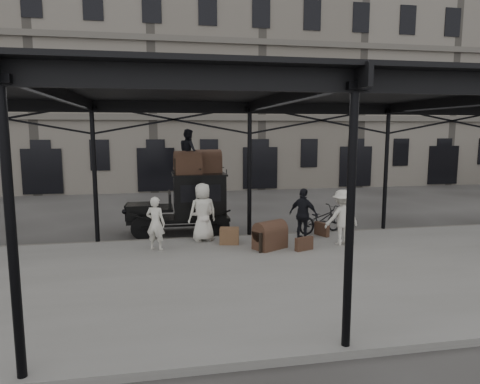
# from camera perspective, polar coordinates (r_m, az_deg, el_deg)

# --- Properties ---
(ground) EXTENTS (120.00, 120.00, 0.00)m
(ground) POSITION_cam_1_polar(r_m,az_deg,el_deg) (12.93, 3.08, -8.42)
(ground) COLOR #383533
(ground) RESTS_ON ground
(platform) EXTENTS (28.00, 8.00, 0.15)m
(platform) POSITION_cam_1_polar(r_m,az_deg,el_deg) (11.07, 5.58, -10.92)
(platform) COLOR slate
(platform) RESTS_ON ground
(canopy) EXTENTS (22.50, 9.00, 4.74)m
(canopy) POSITION_cam_1_polar(r_m,az_deg,el_deg) (10.77, 5.49, 12.98)
(canopy) COLOR black
(canopy) RESTS_ON ground
(building_frontage) EXTENTS (64.00, 8.00, 14.00)m
(building_frontage) POSITION_cam_1_polar(r_m,az_deg,el_deg) (30.37, -5.12, 14.35)
(building_frontage) COLOR slate
(building_frontage) RESTS_ON ground
(taxi) EXTENTS (3.65, 1.55, 2.18)m
(taxi) POSITION_cam_1_polar(r_m,az_deg,el_deg) (15.55, -6.65, -1.10)
(taxi) COLOR black
(taxi) RESTS_ON ground
(porter_left) EXTENTS (0.70, 0.60, 1.61)m
(porter_left) POSITION_cam_1_polar(r_m,az_deg,el_deg) (12.99, -11.19, -4.13)
(porter_left) COLOR silver
(porter_left) RESTS_ON platform
(porter_midleft) EXTENTS (0.91, 0.79, 1.62)m
(porter_midleft) POSITION_cam_1_polar(r_m,az_deg,el_deg) (13.95, -5.04, -3.16)
(porter_midleft) COLOR silver
(porter_midleft) RESTS_ON platform
(porter_centre) EXTENTS (1.04, 0.81, 1.89)m
(porter_centre) POSITION_cam_1_polar(r_m,az_deg,el_deg) (13.86, -5.00, -2.67)
(porter_centre) COLOR silver
(porter_centre) RESTS_ON platform
(porter_official) EXTENTS (1.00, 1.01, 1.71)m
(porter_official) POSITION_cam_1_polar(r_m,az_deg,el_deg) (13.99, 8.46, -2.99)
(porter_official) COLOR black
(porter_official) RESTS_ON platform
(porter_right) EXTENTS (1.19, 0.77, 1.74)m
(porter_right) POSITION_cam_1_polar(r_m,az_deg,el_deg) (13.69, 13.43, -3.31)
(porter_right) COLOR beige
(porter_right) RESTS_ON platform
(bicycle) EXTENTS (1.95, 1.19, 0.97)m
(bicycle) POSITION_cam_1_polar(r_m,az_deg,el_deg) (15.18, 10.71, -3.60)
(bicycle) COLOR black
(bicycle) RESTS_ON platform
(porter_roof) EXTENTS (0.78, 0.90, 1.58)m
(porter_roof) POSITION_cam_1_polar(r_m,az_deg,el_deg) (15.26, -6.85, 5.40)
(porter_roof) COLOR black
(porter_roof) RESTS_ON taxi
(steamer_trunk_roof_near) EXTENTS (0.99, 0.67, 0.68)m
(steamer_trunk_roof_near) POSITION_cam_1_polar(r_m,az_deg,el_deg) (15.14, -6.98, 3.67)
(steamer_trunk_roof_near) COLOR #4A3022
(steamer_trunk_roof_near) RESTS_ON taxi
(steamer_trunk_roof_far) EXTENTS (1.02, 0.71, 0.70)m
(steamer_trunk_roof_far) POSITION_cam_1_polar(r_m,az_deg,el_deg) (15.65, -4.34, 3.88)
(steamer_trunk_roof_far) COLOR #4A3022
(steamer_trunk_roof_far) RESTS_ON taxi
(steamer_trunk_platform) EXTENTS (1.14, 0.99, 0.71)m
(steamer_trunk_platform) POSITION_cam_1_polar(r_m,az_deg,el_deg) (13.03, 4.02, -6.00)
(steamer_trunk_platform) COLOR #4A3022
(steamer_trunk_platform) RESTS_ON platform
(wicker_hamper) EXTENTS (0.68, 0.56, 0.50)m
(wicker_hamper) POSITION_cam_1_polar(r_m,az_deg,el_deg) (13.58, -1.43, -5.86)
(wicker_hamper) COLOR brown
(wicker_hamper) RESTS_ON platform
(suitcase_upright) EXTENTS (0.36, 0.61, 0.45)m
(suitcase_upright) POSITION_cam_1_polar(r_m,az_deg,el_deg) (14.85, 10.85, -4.89)
(suitcase_upright) COLOR #4A3022
(suitcase_upright) RESTS_ON platform
(suitcase_flat) EXTENTS (0.61, 0.36, 0.40)m
(suitcase_flat) POSITION_cam_1_polar(r_m,az_deg,el_deg) (12.97, 8.54, -6.84)
(suitcase_flat) COLOR #4A3022
(suitcase_flat) RESTS_ON platform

